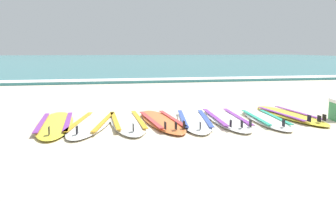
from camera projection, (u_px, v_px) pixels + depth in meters
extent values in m
plane|color=beige|center=(183.00, 123.00, 6.19)|extent=(80.00, 80.00, 0.00)
cube|color=teal|center=(109.00, 59.00, 42.39)|extent=(80.00, 60.00, 0.10)
cube|color=white|center=(135.00, 81.00, 13.78)|extent=(80.00, 1.07, 0.11)
ellipsoid|color=yellow|center=(55.00, 124.00, 5.92)|extent=(0.63, 2.31, 0.07)
cube|color=purple|center=(42.00, 122.00, 5.87)|extent=(0.12, 1.61, 0.01)
cube|color=purple|center=(68.00, 121.00, 5.96)|extent=(0.12, 1.61, 0.01)
cube|color=black|center=(49.00, 131.00, 5.04)|extent=(0.01, 0.09, 0.11)
ellipsoid|color=white|center=(92.00, 123.00, 5.97)|extent=(1.04, 2.35, 0.07)
cube|color=gold|center=(79.00, 121.00, 5.96)|extent=(0.42, 1.58, 0.01)
cube|color=gold|center=(104.00, 121.00, 5.96)|extent=(0.42, 1.58, 0.01)
cube|color=black|center=(77.00, 130.00, 5.07)|extent=(0.03, 0.09, 0.11)
ellipsoid|color=silver|center=(127.00, 122.00, 6.11)|extent=(0.61, 2.26, 0.07)
cube|color=gold|center=(115.00, 120.00, 6.06)|extent=(0.11, 1.58, 0.01)
cube|color=gold|center=(139.00, 119.00, 6.15)|extent=(0.11, 1.58, 0.01)
cube|color=black|center=(133.00, 127.00, 5.25)|extent=(0.01, 0.09, 0.11)
ellipsoid|color=orange|center=(161.00, 121.00, 6.17)|extent=(0.72, 2.20, 0.07)
cube|color=#D13838|center=(150.00, 119.00, 6.12)|extent=(0.21, 1.51, 0.01)
cube|color=#D13838|center=(172.00, 118.00, 6.22)|extent=(0.21, 1.51, 0.01)
cube|color=black|center=(176.00, 126.00, 5.36)|extent=(0.02, 0.09, 0.11)
cube|color=black|center=(165.00, 125.00, 5.38)|extent=(0.02, 0.09, 0.11)
cube|color=black|center=(184.00, 124.00, 5.46)|extent=(0.02, 0.09, 0.11)
ellipsoid|color=white|center=(194.00, 120.00, 6.24)|extent=(0.89, 2.26, 0.07)
cube|color=#334CB2|center=(183.00, 118.00, 6.23)|extent=(0.32, 1.53, 0.01)
cube|color=#334CB2|center=(205.00, 118.00, 6.25)|extent=(0.32, 1.53, 0.01)
cube|color=black|center=(200.00, 125.00, 5.38)|extent=(0.03, 0.09, 0.11)
ellipsoid|color=white|center=(226.00, 119.00, 6.38)|extent=(0.75, 2.33, 0.07)
cube|color=purple|center=(214.00, 117.00, 6.35)|extent=(0.21, 1.61, 0.01)
cube|color=purple|center=(237.00, 116.00, 6.40)|extent=(0.21, 1.61, 0.01)
cube|color=black|center=(242.00, 124.00, 5.49)|extent=(0.02, 0.09, 0.11)
cube|color=black|center=(231.00, 123.00, 5.53)|extent=(0.02, 0.09, 0.11)
cube|color=black|center=(250.00, 123.00, 5.57)|extent=(0.02, 0.09, 0.11)
ellipsoid|color=white|center=(265.00, 119.00, 6.34)|extent=(0.69, 2.04, 0.07)
cube|color=teal|center=(255.00, 117.00, 6.32)|extent=(0.21, 1.40, 0.01)
cube|color=teal|center=(275.00, 117.00, 6.35)|extent=(0.21, 1.40, 0.01)
cube|color=black|center=(284.00, 123.00, 5.56)|extent=(0.02, 0.09, 0.11)
ellipsoid|color=yellow|center=(289.00, 115.00, 6.72)|extent=(0.69, 2.19, 0.07)
cube|color=purple|center=(280.00, 113.00, 6.67)|extent=(0.18, 1.51, 0.01)
cube|color=purple|center=(298.00, 112.00, 6.77)|extent=(0.18, 1.51, 0.01)
cube|color=black|center=(319.00, 119.00, 5.91)|extent=(0.02, 0.09, 0.11)
cube|color=black|center=(309.00, 118.00, 5.93)|extent=(0.02, 0.09, 0.11)
cube|color=black|center=(324.00, 118.00, 6.00)|extent=(0.02, 0.09, 0.11)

